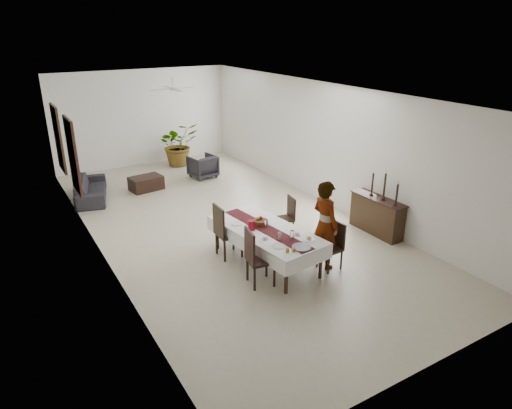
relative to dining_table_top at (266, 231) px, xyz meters
name	(u,v)px	position (x,y,z in m)	size (l,w,h in m)	color
floor	(225,223)	(0.20, 2.19, -0.72)	(6.00, 12.00, 0.00)	#C2B89A
ceiling	(222,91)	(0.20, 2.19, 2.48)	(6.00, 12.00, 0.02)	white
wall_back	(143,118)	(0.20, 8.19, 0.88)	(6.00, 0.02, 3.20)	white
wall_front	(437,272)	(0.20, -3.81, 0.88)	(6.00, 0.02, 3.20)	white
wall_left	(92,182)	(-2.80, 2.19, 0.88)	(0.02, 12.00, 3.20)	white
wall_right	(325,144)	(3.20, 2.19, 0.88)	(0.02, 12.00, 3.20)	white
dining_table_top	(266,231)	(0.00, 0.00, 0.00)	(0.99, 2.38, 0.05)	black
table_leg_fl	(286,277)	(-0.30, -1.17, -0.37)	(0.07, 0.07, 0.69)	black
table_leg_fr	(321,262)	(0.57, -1.07, -0.37)	(0.07, 0.07, 0.69)	black
table_leg_bl	(217,234)	(-0.57, 1.07, -0.37)	(0.07, 0.07, 0.69)	black
table_leg_br	(250,224)	(0.30, 1.17, -0.37)	(0.07, 0.07, 0.69)	black
tablecloth_top	(266,229)	(0.00, 0.00, 0.03)	(1.17, 2.56, 0.01)	white
tablecloth_drape_left	(243,244)	(-0.58, -0.07, -0.11)	(0.01, 2.56, 0.30)	white
tablecloth_drape_right	(288,228)	(0.58, 0.07, -0.11)	(0.01, 2.56, 0.30)	white
tablecloth_drape_near	(310,260)	(0.15, -1.27, -0.11)	(1.17, 0.01, 0.30)	white
tablecloth_drape_far	(230,216)	(-0.15, 1.27, -0.11)	(1.17, 0.01, 0.30)	white
table_runner	(266,229)	(0.00, 0.00, 0.04)	(0.35, 2.48, 0.00)	#54181A
red_pitcher	(252,225)	(-0.26, 0.12, 0.13)	(0.15, 0.15, 0.20)	maroon
pitcher_handle	(248,226)	(-0.35, 0.11, 0.13)	(0.12, 0.12, 0.02)	maroon
wine_glass_near	(292,235)	(0.19, -0.63, 0.12)	(0.07, 0.07, 0.17)	white
wine_glass_mid	(280,236)	(-0.03, -0.55, 0.12)	(0.07, 0.07, 0.17)	white
wine_glass_far	(266,224)	(0.04, 0.06, 0.12)	(0.07, 0.07, 0.17)	white
teacup_right	(297,234)	(0.37, -0.56, 0.07)	(0.09, 0.09, 0.06)	silver
saucer_right	(297,235)	(0.37, -0.56, 0.04)	(0.15, 0.15, 0.01)	silver
teacup_left	(265,238)	(-0.25, -0.38, 0.07)	(0.09, 0.09, 0.06)	white
saucer_left	(265,239)	(-0.25, -0.38, 0.04)	(0.15, 0.15, 0.01)	silver
plate_near_right	(309,240)	(0.43, -0.85, 0.04)	(0.24, 0.24, 0.01)	white
bread_near_right	(309,238)	(0.43, -0.85, 0.07)	(0.09, 0.09, 0.09)	tan
plate_near_left	(279,246)	(-0.21, -0.77, 0.04)	(0.24, 0.24, 0.01)	silver
plate_far_left	(237,224)	(-0.38, 0.50, 0.04)	(0.24, 0.24, 0.01)	silver
serving_tray	(302,247)	(0.12, -1.03, 0.05)	(0.36, 0.36, 0.02)	#434248
jam_jar_a	(294,250)	(-0.09, -1.09, 0.07)	(0.06, 0.06, 0.07)	#994C16
jam_jar_b	(287,250)	(-0.20, -1.04, 0.07)	(0.06, 0.06, 0.07)	#995C16
fruit_basket	(260,222)	(0.02, 0.25, 0.09)	(0.30, 0.30, 0.10)	brown
fruit_red	(261,218)	(0.05, 0.28, 0.16)	(0.09, 0.09, 0.09)	maroon
fruit_green	(258,219)	(-0.02, 0.28, 0.16)	(0.08, 0.08, 0.08)	#597C25
chair_right_near_seat	(330,249)	(0.96, -0.85, -0.29)	(0.41, 0.41, 0.05)	black
chair_right_near_leg_fl	(341,260)	(1.14, -1.01, -0.52)	(0.04, 0.04, 0.41)	black
chair_right_near_leg_fr	(330,253)	(1.12, -0.68, -0.52)	(0.04, 0.04, 0.41)	black
chair_right_near_leg_bl	(329,265)	(0.80, -1.03, -0.52)	(0.04, 0.04, 0.41)	black
chair_right_near_leg_br	(317,258)	(0.79, -0.69, -0.52)	(0.04, 0.04, 0.41)	black
chair_right_near_back	(338,234)	(1.15, -0.84, -0.01)	(0.41, 0.04, 0.52)	black
chair_right_far_seat	(284,219)	(1.05, 0.88, -0.31)	(0.39, 0.39, 0.04)	black
chair_right_far_leg_fl	(293,229)	(1.18, 0.70, -0.53)	(0.04, 0.04, 0.39)	black
chair_right_far_leg_fr	(287,224)	(1.23, 1.01, -0.53)	(0.04, 0.04, 0.39)	black
chair_right_far_leg_bl	(280,231)	(0.86, 0.75, -0.53)	(0.04, 0.04, 0.39)	black
chair_right_far_leg_br	(275,226)	(0.91, 1.06, -0.53)	(0.04, 0.04, 0.39)	black
chair_right_far_back	(291,207)	(1.22, 0.85, -0.04)	(0.39, 0.04, 0.50)	black
chair_left_near_seat	(261,260)	(-0.51, -0.64, -0.22)	(0.48, 0.48, 0.05)	black
chair_left_near_leg_fl	(247,269)	(-0.67, -0.41, -0.48)	(0.05, 0.05, 0.47)	black
chair_left_near_leg_fr	(255,279)	(-0.74, -0.80, -0.48)	(0.05, 0.05, 0.47)	black
chair_left_near_leg_bl	(266,266)	(-0.29, -0.48, -0.48)	(0.05, 0.05, 0.47)	black
chair_left_near_leg_br	(274,275)	(-0.36, -0.87, -0.48)	(0.05, 0.05, 0.47)	black
chair_left_near_back	(250,246)	(-0.73, -0.60, 0.11)	(0.48, 0.04, 0.61)	black
chair_left_far_seat	(229,233)	(-0.50, 0.66, -0.21)	(0.49, 0.49, 0.06)	black
chair_left_far_leg_fl	(217,243)	(-0.69, 0.86, -0.48)	(0.05, 0.05, 0.48)	black
chair_left_far_leg_fr	(225,251)	(-0.70, 0.46, -0.48)	(0.05, 0.05, 0.48)	black
chair_left_far_leg_bl	(233,239)	(-0.29, 0.85, -0.48)	(0.05, 0.05, 0.48)	black
chair_left_far_leg_br	(242,247)	(-0.30, 0.45, -0.48)	(0.05, 0.05, 0.48)	black
chair_left_far_back	(219,221)	(-0.72, 0.66, 0.13)	(0.49, 0.04, 0.62)	black
woman	(325,225)	(0.93, -0.69, 0.18)	(0.66, 0.43, 1.80)	gray
sideboard_body	(377,216)	(2.98, -0.10, -0.30)	(0.37, 1.39, 0.84)	black
sideboard_top	(379,199)	(2.98, -0.10, 0.13)	(0.41, 1.45, 0.03)	black
candlestick_near_base	(396,205)	(2.98, -0.61, 0.16)	(0.09, 0.09, 0.03)	black
candlestick_near_shaft	(397,194)	(2.98, -0.61, 0.40)	(0.05, 0.05, 0.46)	black
candlestick_near_candle	(398,182)	(2.98, -0.61, 0.67)	(0.03, 0.03, 0.07)	beige
candlestick_mid_base	(383,199)	(2.98, -0.24, 0.16)	(0.09, 0.09, 0.03)	black
candlestick_mid_shaft	(385,186)	(2.98, -0.24, 0.47)	(0.05, 0.05, 0.60)	black
candlestick_mid_candle	(386,172)	(2.98, -0.24, 0.81)	(0.03, 0.03, 0.07)	white
candlestick_far_base	(371,194)	(2.98, 0.13, 0.16)	(0.09, 0.09, 0.03)	black
candlestick_far_shaft	(372,184)	(2.98, 0.13, 0.43)	(0.05, 0.05, 0.51)	black
candlestick_far_candle	(374,171)	(2.98, 0.13, 0.72)	(0.03, 0.03, 0.07)	beige
sofa	(91,189)	(-2.24, 5.64, -0.43)	(1.98, 0.78, 0.58)	#29252A
armchair	(203,166)	(1.25, 5.77, -0.36)	(0.76, 0.79, 0.72)	#29262B
coffee_table	(146,183)	(-0.68, 5.55, -0.52)	(0.91, 0.60, 0.40)	black
potted_plant	(178,144)	(1.13, 7.45, 0.02)	(1.32, 1.15, 1.47)	#2F5A24
mirror_frame_near	(73,156)	(-2.76, 4.39, 0.88)	(0.06, 1.05, 1.85)	black
mirror_glass_near	(74,156)	(-2.72, 4.39, 0.88)	(0.01, 0.90, 1.70)	white
mirror_frame_far	(58,139)	(-2.76, 6.49, 0.88)	(0.06, 1.05, 1.85)	black
mirror_glass_far	(60,139)	(-2.72, 6.49, 0.88)	(0.01, 0.90, 1.70)	white
fan_rod	(172,81)	(0.20, 5.19, 2.38)	(0.04, 0.04, 0.20)	silver
fan_hub	(173,89)	(0.20, 5.19, 2.18)	(0.16, 0.16, 0.08)	white
fan_blade_n	(168,87)	(0.20, 5.54, 2.18)	(0.10, 0.55, 0.01)	white
fan_blade_s	(178,90)	(0.20, 4.84, 2.18)	(0.10, 0.55, 0.01)	silver
fan_blade_e	(185,88)	(0.55, 5.19, 2.18)	(0.55, 0.10, 0.01)	white
fan_blade_w	(161,90)	(-0.15, 5.19, 2.18)	(0.55, 0.10, 0.01)	white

